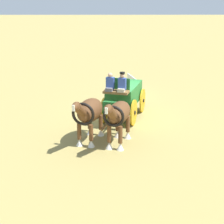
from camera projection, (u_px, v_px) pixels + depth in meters
ground_plane at (124, 117)px, 19.17m from camera, size 220.00×220.00×0.00m
show_wagon at (124, 96)px, 18.64m from camera, size 5.78×2.53×2.75m
draft_horse_near at (118, 115)px, 15.15m from camera, size 2.92×1.38×2.23m
draft_horse_off at (89, 112)px, 15.49m from camera, size 2.94×1.47×2.23m
sponsor_banner at (134, 86)px, 23.37m from camera, size 3.14×0.73×1.10m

